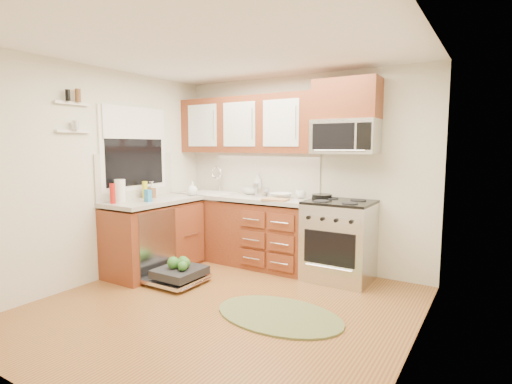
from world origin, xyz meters
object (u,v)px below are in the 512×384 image
Objects in this scene: upper_cabinets at (246,125)px; skillet at (322,196)px; microwave at (345,137)px; range at (339,240)px; stock_pot at (262,192)px; sink at (210,202)px; bowl_b at (252,191)px; cup at (301,194)px; rug at (279,315)px; cutting_board at (276,200)px; bowl_a at (281,196)px; dishwasher at (177,275)px; paper_towel_roll at (120,191)px.

skillet is at bearing -0.90° from upper_cabinets.
range is at bearing -90.00° from microwave.
microwave is at bearing -1.52° from skillet.
upper_cabinets reaches higher than skillet.
stock_pot is at bearing -18.03° from upper_cabinets.
sink is 0.65m from bowl_b.
cup is (1.36, 0.14, 0.18)m from sink.
skillet is 0.82m from stock_pot.
cup is (0.53, 0.09, -0.01)m from stock_pot.
rug is (1.30, -1.45, -1.86)m from upper_cabinets.
skillet is at bearing 4.76° from sink.
cutting_board is (-0.75, -0.21, 0.46)m from range.
cup is (-0.29, 0.00, 0.00)m from skillet.
upper_cabinets is 1.99m from range.
rug is at bearing -62.61° from bowl_a.
range is 3.82× the size of skillet.
cup is (-0.57, 0.13, 0.50)m from range.
cutting_board is at bearing -36.27° from stock_pot.
bowl_a is at bearing -10.83° from upper_cabinets.
stock_pot is 0.53m from cup.
cup is (0.75, -0.04, 0.01)m from bowl_b.
skillet is 0.53m from bowl_a.
upper_cabinets reaches higher than stock_pot.
dishwasher is at bearing -130.70° from cutting_board.
rug is at bearing -6.79° from dishwasher.
paper_towel_roll reaches higher than sink.
microwave reaches higher than cutting_board.
microwave is at bearing 23.79° from cutting_board.
upper_cabinets is 1.21m from sink.
paper_towel_roll is at bearing -144.88° from cutting_board.
range is 1.96m from sink.
dishwasher is 1.82m from cup.
stock_pot is at bearing 177.70° from range.
range is at bearing 29.45° from paper_towel_roll.
upper_cabinets is at bearing 169.17° from bowl_a.
cup reaches higher than cutting_board.
bowl_a is (-0.80, -0.09, -0.74)m from microwave.
bowl_b is (-0.23, 0.13, -0.01)m from stock_pot.
paper_towel_roll is at bearing -123.28° from bowl_b.
dishwasher is (-1.54, -1.13, -0.38)m from range.
range is 7.06× the size of cup.
sink is 2.37m from rug.
range is 0.77m from cup.
bowl_b reaches higher than rug.
bowl_a is at bearing -173.44° from microwave.
paper_towel_roll is (-0.74, -0.16, 0.96)m from dishwasher.
bowl_b is 2.06× the size of cup.
sink is 0.86m from stock_pot.
paper_towel_roll reaches higher than cutting_board.
cutting_board is 1.88m from paper_towel_roll.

